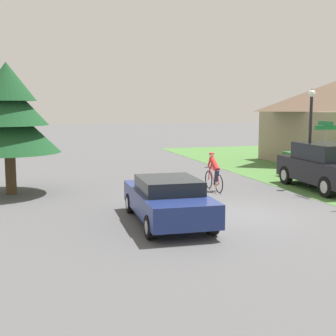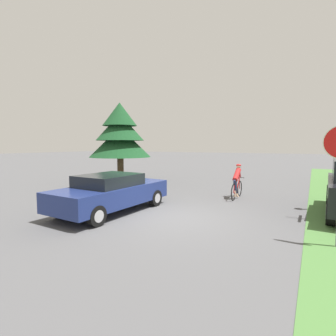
{
  "view_description": "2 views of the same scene",
  "coord_description": "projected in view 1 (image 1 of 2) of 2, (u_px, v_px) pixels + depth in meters",
  "views": [
    {
      "loc": [
        -5.95,
        -12.96,
        3.37
      ],
      "look_at": [
        -1.35,
        2.52,
        1.19
      ],
      "focal_mm": 50.0,
      "sensor_mm": 36.0,
      "label": 1
    },
    {
      "loc": [
        3.91,
        -7.3,
        2.33
      ],
      "look_at": [
        -1.48,
        2.37,
        1.36
      ],
      "focal_mm": 28.0,
      "sensor_mm": 36.0,
      "label": 2
    }
  ],
  "objects": [
    {
      "name": "sedan_left_lane",
      "position": [
        168.0,
        199.0,
        13.37
      ],
      "size": [
        2.01,
        4.48,
        1.32
      ],
      "rotation": [
        0.0,
        0.0,
        1.53
      ],
      "color": "navy",
      "rests_on": "ground"
    },
    {
      "name": "cyclist",
      "position": [
        214.0,
        172.0,
        18.52
      ],
      "size": [
        0.44,
        1.8,
        1.52
      ],
      "rotation": [
        0.0,
        0.0,
        1.58
      ],
      "color": "black",
      "rests_on": "ground"
    },
    {
      "name": "parked_suv_right",
      "position": [
        326.0,
        166.0,
        18.69
      ],
      "size": [
        2.23,
        4.52,
        1.85
      ],
      "rotation": [
        0.0,
        0.0,
        1.53
      ],
      "color": "black",
      "rests_on": "ground"
    },
    {
      "name": "conifer_tall_near",
      "position": [
        8.0,
        114.0,
        17.44
      ],
      "size": [
        3.8,
        3.8,
        4.95
      ],
      "color": "#4C3823",
      "rests_on": "ground"
    },
    {
      "name": "street_name_sign",
      "position": [
        325.0,
        144.0,
        17.49
      ],
      "size": [
        0.9,
        0.9,
        2.77
      ],
      "color": "gray",
      "rests_on": "ground"
    },
    {
      "name": "ground_plane",
      "position": [
        233.0,
        215.0,
        14.44
      ],
      "size": [
        140.0,
        140.0,
        0.0
      ],
      "primitive_type": "plane",
      "color": "#515154"
    },
    {
      "name": "street_lamp",
      "position": [
        310.0,
        125.0,
        18.92
      ],
      "size": [
        0.29,
        0.29,
        4.03
      ],
      "color": "black",
      "rests_on": "ground"
    }
  ]
}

